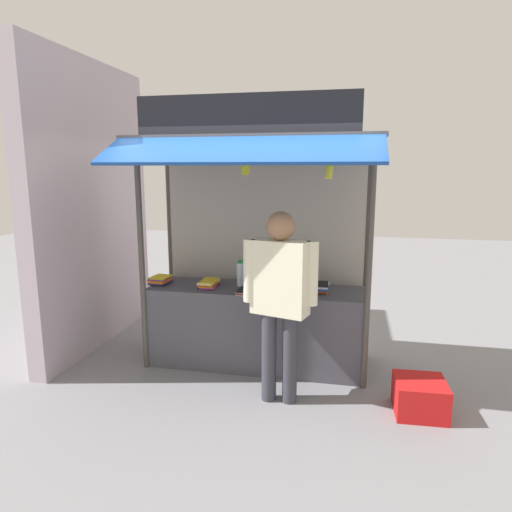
% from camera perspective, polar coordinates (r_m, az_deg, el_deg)
% --- Properties ---
extents(ground_plane, '(20.00, 20.00, 0.00)m').
position_cam_1_polar(ground_plane, '(5.14, -0.00, -13.37)').
color(ground_plane, gray).
extents(stall_counter, '(2.29, 0.64, 0.86)m').
position_cam_1_polar(stall_counter, '(4.98, -0.00, -8.85)').
color(stall_counter, '#4C4C56').
rests_on(stall_counter, ground).
extents(stall_structure, '(2.49, 1.52, 2.78)m').
position_cam_1_polar(stall_structure, '(4.82, 0.30, 5.70)').
color(stall_structure, '#4C4742').
rests_on(stall_structure, ground).
extents(water_bottle_right, '(0.08, 0.08, 0.29)m').
position_cam_1_polar(water_bottle_right, '(4.92, -1.98, -2.24)').
color(water_bottle_right, silver).
rests_on(water_bottle_right, stall_counter).
extents(water_bottle_back_right, '(0.06, 0.06, 0.22)m').
position_cam_1_polar(water_bottle_back_right, '(4.98, 1.54, -2.41)').
color(water_bottle_back_right, silver).
rests_on(water_bottle_back_right, stall_counter).
extents(water_bottle_left, '(0.09, 0.09, 0.31)m').
position_cam_1_polar(water_bottle_left, '(4.79, 3.39, -2.45)').
color(water_bottle_left, silver).
rests_on(water_bottle_left, stall_counter).
extents(water_bottle_far_right, '(0.08, 0.08, 0.28)m').
position_cam_1_polar(water_bottle_far_right, '(4.97, 5.48, -2.18)').
color(water_bottle_far_right, silver).
rests_on(water_bottle_far_right, stall_counter).
extents(water_bottle_rear_center, '(0.07, 0.07, 0.24)m').
position_cam_1_polar(water_bottle_rear_center, '(4.84, 5.04, -2.78)').
color(water_bottle_rear_center, silver).
rests_on(water_bottle_rear_center, stall_counter).
extents(magazine_stack_mid_left, '(0.20, 0.30, 0.07)m').
position_cam_1_polar(magazine_stack_mid_left, '(4.92, -5.91, -3.45)').
color(magazine_stack_mid_left, black).
rests_on(magazine_stack_mid_left, stall_counter).
extents(magazine_stack_far_left, '(0.22, 0.27, 0.05)m').
position_cam_1_polar(magazine_stack_far_left, '(4.63, -1.02, -4.49)').
color(magazine_stack_far_left, yellow).
rests_on(magazine_stack_far_left, stall_counter).
extents(magazine_stack_front_right, '(0.22, 0.26, 0.08)m').
position_cam_1_polar(magazine_stack_front_right, '(5.13, -11.95, -2.97)').
color(magazine_stack_front_right, black).
rests_on(magazine_stack_front_right, stall_counter).
extents(magazine_stack_front_left, '(0.27, 0.27, 0.09)m').
position_cam_1_polar(magazine_stack_front_left, '(4.76, 7.62, -3.91)').
color(magazine_stack_front_left, orange).
rests_on(magazine_stack_front_left, stall_counter).
extents(banana_bunch_rightmost, '(0.09, 0.09, 0.27)m').
position_cam_1_polar(banana_bunch_rightmost, '(4.17, 9.13, 10.47)').
color(banana_bunch_rightmost, '#332D23').
extents(banana_bunch_inner_left, '(0.09, 0.09, 0.24)m').
position_cam_1_polar(banana_bunch_inner_left, '(4.27, -1.38, 11.09)').
color(banana_bunch_inner_left, '#332D23').
extents(vendor_person, '(0.67, 0.34, 1.76)m').
position_cam_1_polar(vendor_person, '(4.03, 3.04, -4.32)').
color(vendor_person, '#383842').
rests_on(vendor_person, ground).
extents(plastic_crate, '(0.45, 0.45, 0.30)m').
position_cam_1_polar(plastic_crate, '(4.40, 19.90, -16.31)').
color(plastic_crate, red).
rests_on(plastic_crate, ground).
extents(neighbour_wall, '(0.20, 2.40, 3.34)m').
position_cam_1_polar(neighbour_wall, '(5.76, -19.87, 5.84)').
color(neighbour_wall, '#BBABBA').
rests_on(neighbour_wall, ground).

